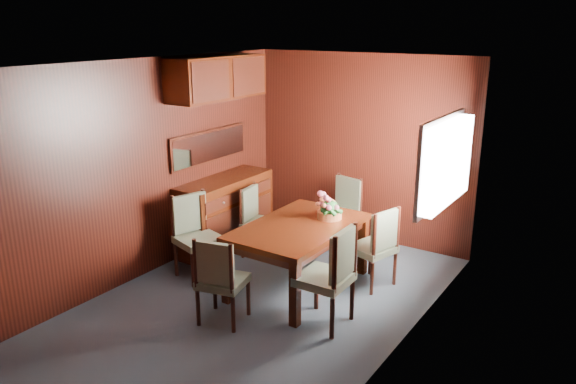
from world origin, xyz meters
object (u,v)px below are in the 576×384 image
Objects in this scene: chair_head at (219,276)px; chair_left_near at (195,231)px; flower_centerpiece at (330,206)px; sideboard at (225,213)px; chair_right_near at (332,272)px; dining_table at (299,234)px.

chair_left_near is at bearing 130.10° from chair_head.
sideboard is at bearing 175.90° from flower_centerpiece.
chair_left_near is (0.25, -0.84, 0.08)m from sideboard.
chair_right_near reaches higher than chair_left_near.
chair_head is 3.06× the size of flower_centerpiece.
chair_head is at bearing -52.18° from sideboard.
chair_right_near is 1.06m from flower_centerpiece.
flower_centerpiece reaches higher than chair_left_near.
chair_right_near is at bearing -59.34° from flower_centerpiece.
flower_centerpiece is at bearing -4.10° from sideboard.
sideboard is 1.59× the size of chair_head.
chair_head is (-0.89, -0.55, -0.06)m from chair_right_near.
chair_head reaches higher than dining_table.
chair_right_near reaches higher than chair_head.
chair_right_near is (1.82, -0.15, 0.03)m from chair_left_near.
flower_centerpiece reaches higher than chair_right_near.
flower_centerpiece is (1.56, -0.11, 0.40)m from sideboard.
chair_left_near reaches higher than chair_head.
flower_centerpiece is at bearing 61.84° from chair_head.
dining_table is at bearing -18.65° from sideboard.
chair_head is (1.19, -1.53, 0.04)m from sideboard.
chair_right_near is at bearing 102.46° from chair_left_near.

